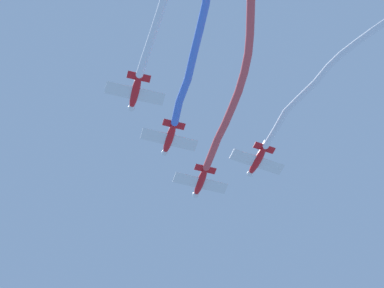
% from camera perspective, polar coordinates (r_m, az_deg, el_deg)
% --- Properties ---
extents(airplane_lead, '(5.31, 7.07, 1.75)m').
position_cam_1_polar(airplane_lead, '(89.28, 0.69, -3.11)').
color(airplane_lead, red).
extents(smoke_trail_lead, '(25.16, 6.56, 3.27)m').
position_cam_1_polar(smoke_trail_lead, '(80.13, 3.42, 4.49)').
color(smoke_trail_lead, '#DB4C4C').
extents(airplane_left_wing, '(5.32, 7.07, 1.75)m').
position_cam_1_polar(airplane_left_wing, '(85.33, -1.86, 0.44)').
color(airplane_left_wing, red).
extents(smoke_trail_left_wing, '(21.71, 5.22, 2.72)m').
position_cam_1_polar(smoke_trail_left_wing, '(79.58, 0.25, 8.37)').
color(smoke_trail_left_wing, '#4C75DB').
extents(airplane_right_wing, '(5.18, 6.96, 1.75)m').
position_cam_1_polar(airplane_right_wing, '(88.00, 5.32, -1.38)').
color(airplane_right_wing, red).
extents(smoke_trail_right_wing, '(23.58, 7.34, 1.53)m').
position_cam_1_polar(smoke_trail_right_wing, '(82.79, 11.02, 5.64)').
color(smoke_trail_right_wing, white).
extents(airplane_slot, '(5.35, 7.09, 1.75)m').
position_cam_1_polar(airplane_slot, '(81.67, -4.65, 4.20)').
color(airplane_slot, red).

